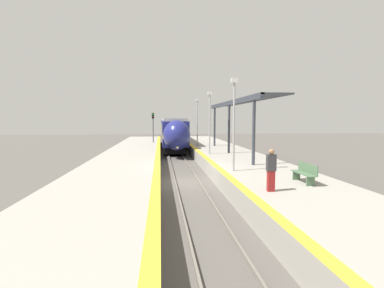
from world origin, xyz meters
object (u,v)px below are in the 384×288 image
(lamppost_far, at_px, (197,119))
(railway_signal, at_px, (153,128))
(platform_bench, at_px, (305,172))
(lamppost_near, at_px, (234,118))
(lamppost_mid, at_px, (210,118))
(train, at_px, (169,129))
(person_waiting, at_px, (271,169))

(lamppost_far, bearing_deg, railway_signal, 135.70)
(platform_bench, relative_size, railway_signal, 0.38)
(railway_signal, height_order, lamppost_far, lamppost_far)
(lamppost_near, relative_size, lamppost_mid, 1.00)
(train, relative_size, platform_bench, 27.53)
(lamppost_far, bearing_deg, lamppost_mid, -90.00)
(platform_bench, distance_m, lamppost_near, 4.89)
(lamppost_mid, bearing_deg, train, 95.03)
(train, height_order, platform_bench, train)
(platform_bench, xyz_separation_m, lamppost_near, (-2.45, 3.44, 2.45))
(train, relative_size, lamppost_near, 9.62)
(person_waiting, xyz_separation_m, lamppost_far, (-0.32, 21.14, 2.05))
(train, bearing_deg, person_waiting, -86.12)
(person_waiting, bearing_deg, lamppost_far, 90.87)
(train, xyz_separation_m, person_waiting, (2.76, -40.73, -0.36))
(platform_bench, height_order, lamppost_mid, lamppost_mid)
(railway_signal, distance_m, lamppost_far, 6.96)
(train, distance_m, lamppost_far, 19.81)
(lamppost_near, bearing_deg, railway_signal, 103.12)
(train, height_order, railway_signal, railway_signal)
(lamppost_near, bearing_deg, train, 93.90)
(platform_bench, relative_size, lamppost_far, 0.35)
(railway_signal, relative_size, lamppost_mid, 0.91)
(platform_bench, bearing_deg, railway_signal, 106.72)
(platform_bench, height_order, person_waiting, person_waiting)
(lamppost_far, bearing_deg, lamppost_near, -90.00)
(railway_signal, relative_size, lamppost_near, 0.91)
(train, xyz_separation_m, lamppost_far, (2.44, -19.59, 1.68))
(person_waiting, height_order, lamppost_mid, lamppost_mid)
(railway_signal, bearing_deg, train, 80.50)
(railway_signal, xyz_separation_m, lamppost_far, (4.92, -4.80, 1.12))
(platform_bench, bearing_deg, lamppost_near, 125.50)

